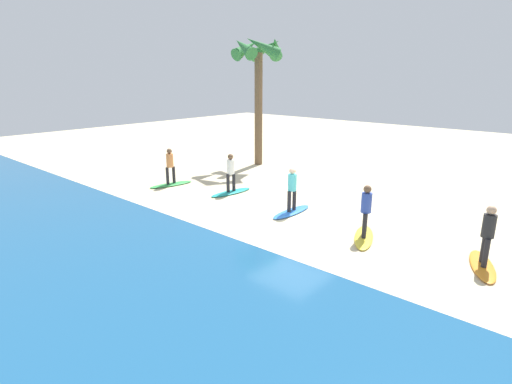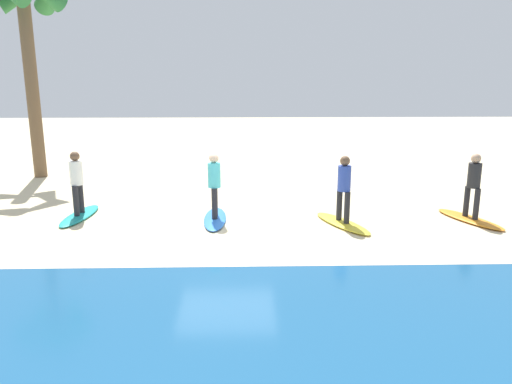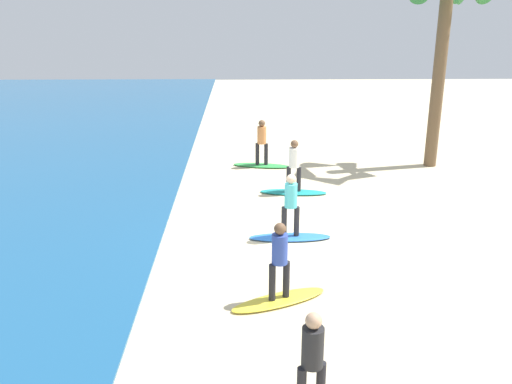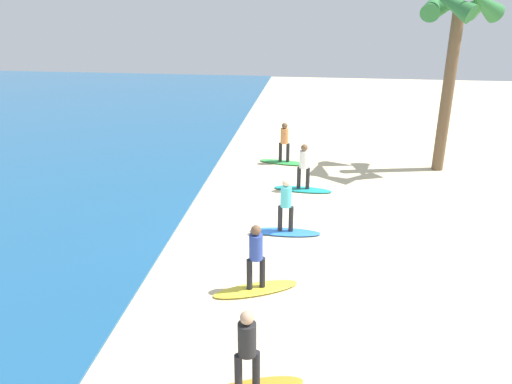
% 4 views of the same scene
% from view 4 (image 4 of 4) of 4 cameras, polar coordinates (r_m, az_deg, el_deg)
% --- Properties ---
extents(ground_plane, '(60.00, 60.00, 0.00)m').
position_cam_4_polar(ground_plane, '(14.76, 2.15, -5.12)').
color(ground_plane, beige).
extents(surfer_orange, '(0.32, 0.44, 1.64)m').
position_cam_4_polar(surfer_orange, '(8.98, -1.02, -17.05)').
color(surfer_orange, '#232328').
rests_on(surfer_orange, surfboard_orange).
extents(surfboard_yellow, '(1.37, 2.14, 0.09)m').
position_cam_4_polar(surfboard_yellow, '(12.26, -0.00, -10.94)').
color(surfboard_yellow, yellow).
rests_on(surfboard_yellow, ground).
extents(surfer_yellow, '(0.32, 0.43, 1.64)m').
position_cam_4_polar(surfer_yellow, '(11.75, -0.00, -6.87)').
color(surfer_yellow, '#232328').
rests_on(surfer_yellow, surfboard_yellow).
extents(surfboard_blue, '(0.58, 2.11, 0.09)m').
position_cam_4_polar(surfboard_blue, '(14.98, 3.33, -4.53)').
color(surfboard_blue, blue).
rests_on(surfboard_blue, ground).
extents(surfer_blue, '(0.32, 0.46, 1.64)m').
position_cam_4_polar(surfer_blue, '(14.57, 3.41, -1.03)').
color(surfer_blue, '#232328').
rests_on(surfer_blue, surfboard_blue).
extents(surfboard_teal, '(0.77, 2.15, 0.09)m').
position_cam_4_polar(surfboard_teal, '(18.21, 5.33, 0.31)').
color(surfboard_teal, teal).
rests_on(surfboard_teal, ground).
extents(surfer_teal, '(0.32, 0.46, 1.64)m').
position_cam_4_polar(surfer_teal, '(17.88, 5.44, 3.27)').
color(surfer_teal, '#232328').
rests_on(surfer_teal, surfboard_teal).
extents(surfboard_green, '(0.95, 2.17, 0.09)m').
position_cam_4_polar(surfboard_green, '(21.10, 3.18, 3.39)').
color(surfboard_green, green).
rests_on(surfboard_green, ground).
extents(surfer_green, '(0.32, 0.45, 1.64)m').
position_cam_4_polar(surfer_green, '(20.81, 3.24, 5.98)').
color(surfer_green, '#232328').
rests_on(surfer_green, surfboard_green).
extents(palm_tree, '(2.88, 3.03, 7.04)m').
position_cam_4_polar(palm_tree, '(20.63, 21.87, 17.43)').
color(palm_tree, brown).
rests_on(palm_tree, ground).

